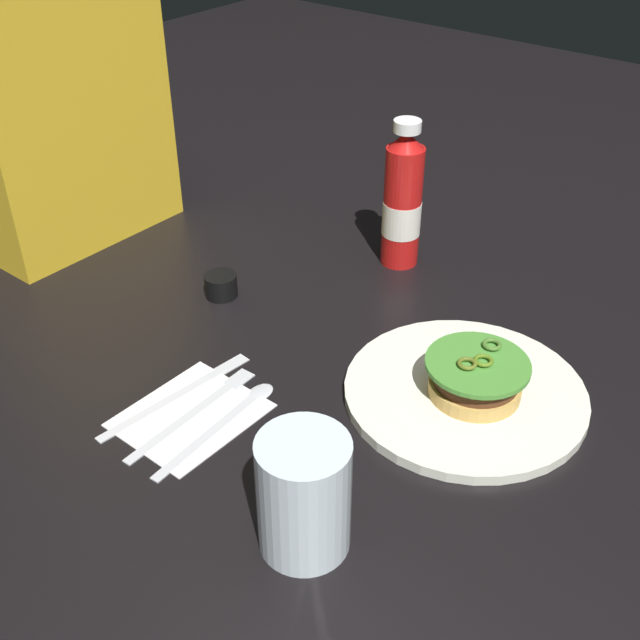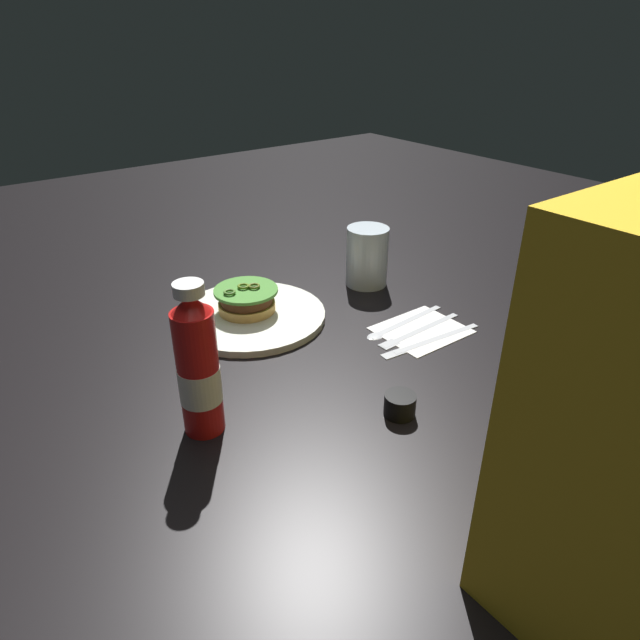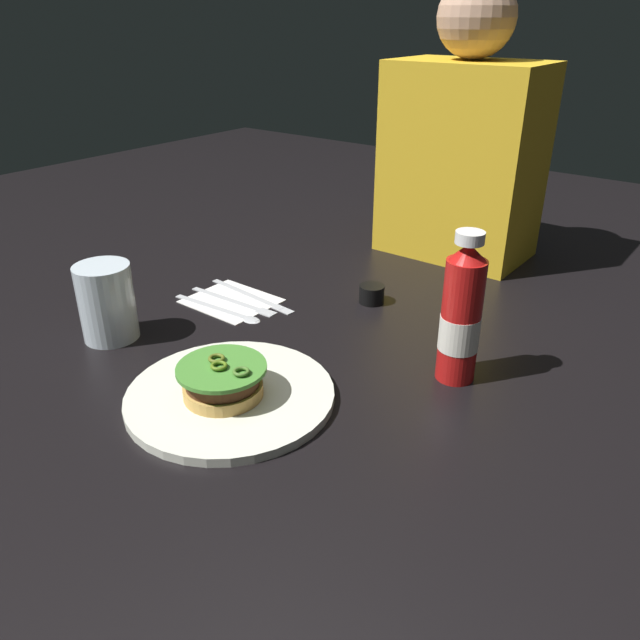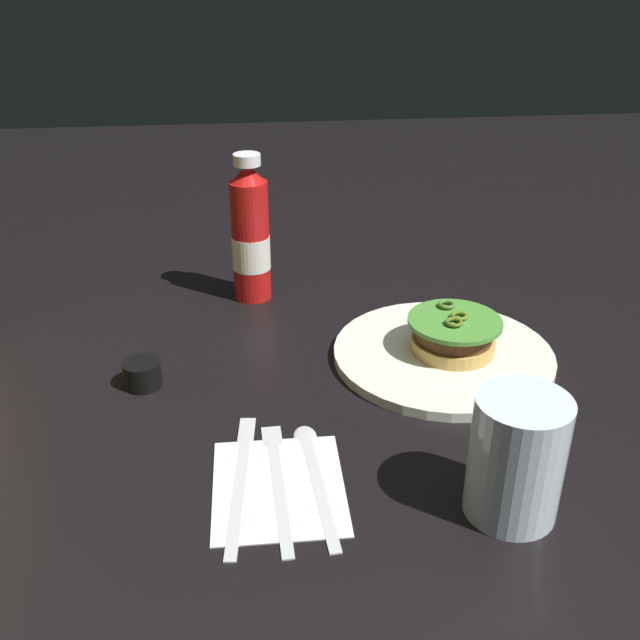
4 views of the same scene
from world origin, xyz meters
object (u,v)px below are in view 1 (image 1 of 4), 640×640
(ketchup_bottle, at_px, (402,202))
(spoon_utensil, at_px, (232,413))
(butter_knife, at_px, (186,388))
(diner_person, at_px, (47,88))
(condiment_cup, at_px, (221,285))
(fork_utensil, at_px, (202,404))
(dinner_plate, at_px, (465,393))
(napkin, at_px, (191,415))
(water_glass, at_px, (304,495))
(burger_sandwich, at_px, (476,377))

(ketchup_bottle, relative_size, spoon_utensil, 1.13)
(butter_knife, height_order, diner_person, diner_person)
(condiment_cup, relative_size, fork_utensil, 0.23)
(dinner_plate, bearing_deg, butter_knife, 126.85)
(napkin, bearing_deg, butter_knife, 53.46)
(dinner_plate, relative_size, fork_utensil, 1.44)
(water_glass, bearing_deg, butter_knife, 71.78)
(condiment_cup, bearing_deg, ketchup_bottle, -30.91)
(water_glass, xyz_separation_m, diner_person, (0.26, 0.72, 0.17))
(burger_sandwich, relative_size, butter_knife, 0.56)
(spoon_utensil, bearing_deg, burger_sandwich, -45.93)
(burger_sandwich, distance_m, napkin, 0.34)
(dinner_plate, distance_m, spoon_utensil, 0.28)
(dinner_plate, distance_m, diner_person, 0.76)
(spoon_utensil, height_order, fork_utensil, same)
(dinner_plate, bearing_deg, ketchup_bottle, 47.89)
(burger_sandwich, xyz_separation_m, diner_person, (-0.02, 0.74, 0.20))
(burger_sandwich, relative_size, water_glass, 0.96)
(ketchup_bottle, bearing_deg, water_glass, -155.42)
(spoon_utensil, xyz_separation_m, diner_person, (0.18, 0.53, 0.23))
(fork_utensil, height_order, diner_person, diner_person)
(ketchup_bottle, relative_size, fork_utensil, 1.12)
(ketchup_bottle, height_order, butter_knife, ketchup_bottle)
(burger_sandwich, distance_m, spoon_utensil, 0.29)
(dinner_plate, height_order, diner_person, diner_person)
(dinner_plate, height_order, water_glass, water_glass)
(spoon_utensil, bearing_deg, diner_person, 71.66)
(ketchup_bottle, height_order, spoon_utensil, ketchup_bottle)
(ketchup_bottle, xyz_separation_m, diner_person, (-0.24, 0.48, 0.13))
(ketchup_bottle, height_order, fork_utensil, ketchup_bottle)
(fork_utensil, bearing_deg, diner_person, 69.30)
(condiment_cup, xyz_separation_m, napkin, (-0.21, -0.16, -0.02))
(water_glass, distance_m, spoon_utensil, 0.21)
(water_glass, relative_size, napkin, 0.82)
(dinner_plate, relative_size, spoon_utensil, 1.46)
(water_glass, distance_m, diner_person, 0.78)
(condiment_cup, xyz_separation_m, fork_utensil, (-0.19, -0.16, -0.01))
(water_glass, height_order, napkin, water_glass)
(dinner_plate, relative_size, butter_knife, 1.32)
(burger_sandwich, height_order, fork_utensil, burger_sandwich)
(ketchup_bottle, relative_size, diner_person, 0.41)
(water_glass, xyz_separation_m, condiment_cup, (0.27, 0.38, -0.05))
(burger_sandwich, xyz_separation_m, water_glass, (-0.29, 0.02, 0.03))
(fork_utensil, relative_size, butter_knife, 0.92)
(fork_utensil, height_order, butter_knife, same)
(condiment_cup, xyz_separation_m, spoon_utensil, (-0.18, -0.19, -0.01))
(condiment_cup, height_order, napkin, condiment_cup)
(dinner_plate, xyz_separation_m, fork_utensil, (-0.21, 0.23, -0.00))
(ketchup_bottle, bearing_deg, napkin, -178.53)
(dinner_plate, bearing_deg, fork_utensil, 132.07)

